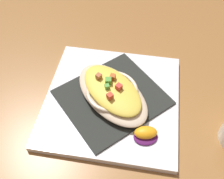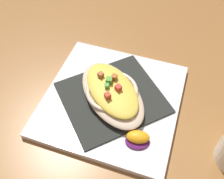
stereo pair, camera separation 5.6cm
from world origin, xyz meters
TOP-DOWN VIEW (x-y plane):
  - ground_plane at (0.00, 0.00)m, footprint 2.60×2.60m
  - square_plate at (0.00, 0.00)m, footprint 0.35×0.35m
  - folded_napkin at (0.00, 0.00)m, footprint 0.28×0.27m
  - gratin_dish at (0.00, 0.00)m, footprint 0.19×0.23m
  - orange_garnish at (-0.06, -0.10)m, footprint 0.06×0.06m

SIDE VIEW (x-z plane):
  - ground_plane at x=0.00m, z-range 0.00..0.00m
  - square_plate at x=0.00m, z-range 0.00..0.02m
  - folded_napkin at x=0.00m, z-range 0.02..0.02m
  - orange_garnish at x=-0.06m, z-range 0.01..0.03m
  - gratin_dish at x=0.00m, z-range 0.01..0.06m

